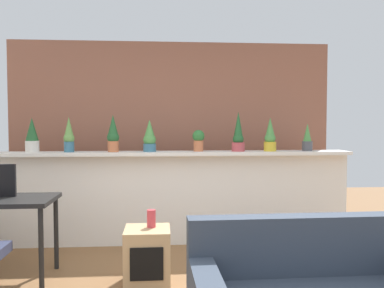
{
  "coord_description": "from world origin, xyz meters",
  "views": [
    {
      "loc": [
        -0.15,
        -2.79,
        1.42
      ],
      "look_at": [
        0.17,
        1.39,
        1.22
      ],
      "focal_mm": 37.92,
      "sensor_mm": 36.0,
      "label": 1
    }
  ],
  "objects_px": {
    "potted_plant_0": "(32,135)",
    "potted_plant_1": "(69,136)",
    "potted_plant_3": "(150,137)",
    "side_cube_shelf": "(147,257)",
    "potted_plant_5": "(238,135)",
    "potted_plant_7": "(307,139)",
    "potted_plant_6": "(270,137)",
    "potted_plant_2": "(113,134)",
    "vase_on_shelf": "(151,218)",
    "potted_plant_4": "(198,140)"
  },
  "relations": [
    {
      "from": "side_cube_shelf",
      "to": "vase_on_shelf",
      "type": "relative_size",
      "value": 3.18
    },
    {
      "from": "potted_plant_6",
      "to": "side_cube_shelf",
      "type": "distance_m",
      "value": 2.12
    },
    {
      "from": "potted_plant_7",
      "to": "side_cube_shelf",
      "type": "bearing_deg",
      "value": -147.06
    },
    {
      "from": "potted_plant_1",
      "to": "vase_on_shelf",
      "type": "xyz_separation_m",
      "value": [
        0.97,
        -1.16,
        -0.71
      ]
    },
    {
      "from": "potted_plant_4",
      "to": "side_cube_shelf",
      "type": "distance_m",
      "value": 1.67
    },
    {
      "from": "potted_plant_5",
      "to": "potted_plant_0",
      "type": "bearing_deg",
      "value": 178.59
    },
    {
      "from": "potted_plant_2",
      "to": "potted_plant_4",
      "type": "bearing_deg",
      "value": 0.87
    },
    {
      "from": "potted_plant_1",
      "to": "potted_plant_3",
      "type": "bearing_deg",
      "value": 0.5
    },
    {
      "from": "potted_plant_0",
      "to": "potted_plant_1",
      "type": "relative_size",
      "value": 0.98
    },
    {
      "from": "potted_plant_3",
      "to": "potted_plant_1",
      "type": "bearing_deg",
      "value": -179.5
    },
    {
      "from": "potted_plant_5",
      "to": "potted_plant_1",
      "type": "bearing_deg",
      "value": 179.23
    },
    {
      "from": "potted_plant_3",
      "to": "vase_on_shelf",
      "type": "distance_m",
      "value": 1.36
    },
    {
      "from": "potted_plant_5",
      "to": "potted_plant_6",
      "type": "xyz_separation_m",
      "value": [
        0.39,
        0.01,
        -0.02
      ]
    },
    {
      "from": "potted_plant_5",
      "to": "vase_on_shelf",
      "type": "distance_m",
      "value": 1.67
    },
    {
      "from": "potted_plant_3",
      "to": "potted_plant_5",
      "type": "xyz_separation_m",
      "value": [
        1.05,
        -0.03,
        0.03
      ]
    },
    {
      "from": "potted_plant_0",
      "to": "potted_plant_6",
      "type": "distance_m",
      "value": 2.78
    },
    {
      "from": "potted_plant_0",
      "to": "potted_plant_2",
      "type": "distance_m",
      "value": 0.93
    },
    {
      "from": "potted_plant_2",
      "to": "potted_plant_5",
      "type": "xyz_separation_m",
      "value": [
        1.47,
        -0.02,
        -0.01
      ]
    },
    {
      "from": "potted_plant_4",
      "to": "side_cube_shelf",
      "type": "xyz_separation_m",
      "value": [
        -0.57,
        -1.22,
        -0.99
      ]
    },
    {
      "from": "potted_plant_0",
      "to": "potted_plant_7",
      "type": "xyz_separation_m",
      "value": [
        3.25,
        -0.02,
        -0.05
      ]
    },
    {
      "from": "potted_plant_6",
      "to": "potted_plant_1",
      "type": "bearing_deg",
      "value": 179.51
    },
    {
      "from": "potted_plant_1",
      "to": "potted_plant_2",
      "type": "relative_size",
      "value": 0.94
    },
    {
      "from": "potted_plant_3",
      "to": "vase_on_shelf",
      "type": "height_order",
      "value": "potted_plant_3"
    },
    {
      "from": "potted_plant_4",
      "to": "vase_on_shelf",
      "type": "bearing_deg",
      "value": -114.46
    },
    {
      "from": "potted_plant_6",
      "to": "side_cube_shelf",
      "type": "relative_size",
      "value": 0.81
    },
    {
      "from": "potted_plant_5",
      "to": "side_cube_shelf",
      "type": "bearing_deg",
      "value": -131.24
    },
    {
      "from": "potted_plant_0",
      "to": "potted_plant_1",
      "type": "height_order",
      "value": "potted_plant_1"
    },
    {
      "from": "potted_plant_0",
      "to": "potted_plant_7",
      "type": "distance_m",
      "value": 3.25
    },
    {
      "from": "potted_plant_5",
      "to": "vase_on_shelf",
      "type": "xyz_separation_m",
      "value": [
        -1.0,
        -1.13,
        -0.72
      ]
    },
    {
      "from": "potted_plant_0",
      "to": "potted_plant_1",
      "type": "xyz_separation_m",
      "value": [
        0.42,
        -0.03,
        -0.01
      ]
    },
    {
      "from": "potted_plant_1",
      "to": "potted_plant_4",
      "type": "xyz_separation_m",
      "value": [
        1.5,
        0.01,
        -0.05
      ]
    },
    {
      "from": "potted_plant_6",
      "to": "vase_on_shelf",
      "type": "relative_size",
      "value": 2.57
    },
    {
      "from": "potted_plant_2",
      "to": "potted_plant_7",
      "type": "relative_size",
      "value": 1.3
    },
    {
      "from": "potted_plant_3",
      "to": "side_cube_shelf",
      "type": "relative_size",
      "value": 0.76
    },
    {
      "from": "potted_plant_0",
      "to": "potted_plant_3",
      "type": "bearing_deg",
      "value": -1.03
    },
    {
      "from": "side_cube_shelf",
      "to": "potted_plant_6",
      "type": "bearing_deg",
      "value": 39.9
    },
    {
      "from": "potted_plant_6",
      "to": "potted_plant_3",
      "type": "bearing_deg",
      "value": 178.87
    },
    {
      "from": "potted_plant_1",
      "to": "vase_on_shelf",
      "type": "bearing_deg",
      "value": -50.09
    },
    {
      "from": "potted_plant_3",
      "to": "potted_plant_5",
      "type": "bearing_deg",
      "value": -1.89
    },
    {
      "from": "potted_plant_1",
      "to": "side_cube_shelf",
      "type": "distance_m",
      "value": 1.85
    },
    {
      "from": "potted_plant_7",
      "to": "side_cube_shelf",
      "type": "xyz_separation_m",
      "value": [
        -1.89,
        -1.23,
        -1.0
      ]
    },
    {
      "from": "potted_plant_3",
      "to": "potted_plant_6",
      "type": "bearing_deg",
      "value": -1.13
    },
    {
      "from": "potted_plant_2",
      "to": "vase_on_shelf",
      "type": "distance_m",
      "value": 1.44
    },
    {
      "from": "potted_plant_0",
      "to": "potted_plant_2",
      "type": "xyz_separation_m",
      "value": [
        0.93,
        -0.04,
        0.01
      ]
    },
    {
      "from": "side_cube_shelf",
      "to": "vase_on_shelf",
      "type": "bearing_deg",
      "value": 54.72
    },
    {
      "from": "potted_plant_1",
      "to": "vase_on_shelf",
      "type": "relative_size",
      "value": 2.59
    },
    {
      "from": "potted_plant_4",
      "to": "potted_plant_7",
      "type": "relative_size",
      "value": 0.77
    },
    {
      "from": "potted_plant_1",
      "to": "potted_plant_4",
      "type": "relative_size",
      "value": 1.6
    },
    {
      "from": "potted_plant_2",
      "to": "side_cube_shelf",
      "type": "height_order",
      "value": "potted_plant_2"
    },
    {
      "from": "potted_plant_1",
      "to": "side_cube_shelf",
      "type": "relative_size",
      "value": 0.81
    }
  ]
}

